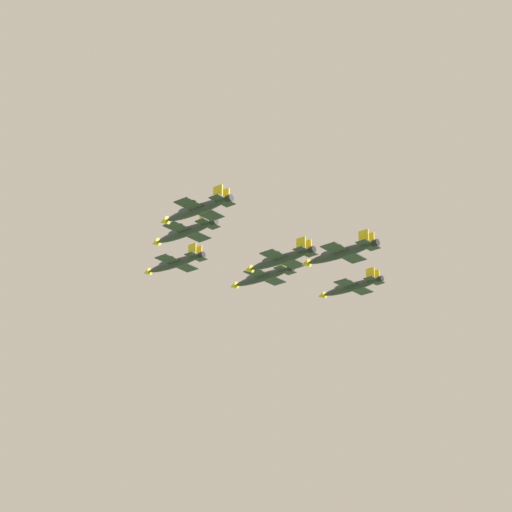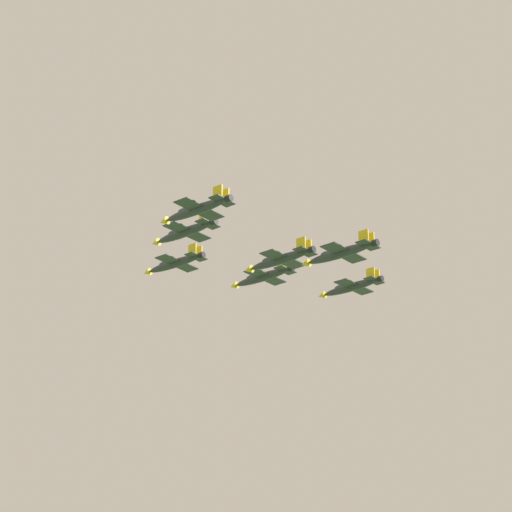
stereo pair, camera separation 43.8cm
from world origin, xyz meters
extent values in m
ellipsoid|color=#2D3338|center=(11.38, -13.61, 146.29)|extent=(15.74, 8.43, 2.09)
cone|color=gold|center=(19.68, -17.24, 146.29)|extent=(2.63, 2.47, 1.78)
ellipsoid|color=#334751|center=(14.65, -15.04, 147.07)|extent=(3.18, 2.55, 1.22)
cube|color=#2D3338|center=(10.63, -13.28, 146.17)|extent=(8.06, 12.13, 0.21)
cube|color=gold|center=(12.72, -8.49, 146.23)|extent=(3.39, 2.09, 0.25)
cube|color=gold|center=(8.54, -18.07, 146.23)|extent=(3.39, 2.09, 0.25)
cube|color=#2D3338|center=(5.12, -10.87, 146.29)|extent=(4.57, 6.13, 0.21)
cube|color=gold|center=(5.83, -10.05, 147.80)|extent=(2.24, 1.19, 3.02)
cube|color=gold|center=(5.00, -11.96, 147.80)|extent=(2.24, 1.19, 3.02)
cylinder|color=black|center=(3.50, -10.17, 146.29)|extent=(1.65, 1.81, 1.46)
ellipsoid|color=#2D3338|center=(2.52, 5.42, 145.27)|extent=(15.81, 9.03, 2.12)
cone|color=gold|center=(10.82, 1.46, 145.27)|extent=(2.69, 2.54, 1.80)
ellipsoid|color=#334751|center=(5.80, 3.86, 146.06)|extent=(3.24, 2.66, 1.24)
cube|color=#2D3338|center=(1.78, 5.78, 145.15)|extent=(8.49, 12.26, 0.21)
cube|color=gold|center=(4.06, 10.56, 145.21)|extent=(3.42, 2.21, 0.25)
cube|color=gold|center=(-0.51, 0.99, 145.21)|extent=(3.42, 2.21, 0.25)
cube|color=#2D3338|center=(-3.73, 8.41, 145.27)|extent=(4.78, 6.22, 0.21)
cube|color=gold|center=(-2.98, 9.23, 146.80)|extent=(2.25, 1.27, 3.07)
cube|color=gold|center=(-3.89, 7.31, 146.80)|extent=(2.25, 1.27, 3.07)
cylinder|color=black|center=(-5.35, 9.18, 145.27)|extent=(1.70, 1.85, 1.49)
ellipsoid|color=#2D3338|center=(-8.83, -19.28, 142.96)|extent=(15.68, 8.87, 2.10)
cone|color=gold|center=(-0.60, -23.16, 142.96)|extent=(2.66, 2.51, 1.79)
ellipsoid|color=#334751|center=(-5.58, -20.81, 143.75)|extent=(3.21, 2.62, 1.23)
cube|color=#2D3338|center=(-9.57, -18.93, 142.84)|extent=(8.36, 12.15, 0.21)
cube|color=gold|center=(-7.33, -14.18, 142.90)|extent=(3.39, 2.17, 0.25)
cube|color=gold|center=(-11.81, -23.68, 142.90)|extent=(3.39, 2.17, 0.25)
cube|color=#2D3338|center=(-15.04, -16.35, 142.96)|extent=(4.71, 6.16, 0.21)
cube|color=gold|center=(-14.30, -15.54, 144.48)|extent=(2.23, 1.25, 3.03)
cube|color=gold|center=(-15.19, -17.44, 144.48)|extent=(2.23, 1.25, 3.03)
cylinder|color=black|center=(-16.65, -15.60, 142.96)|extent=(1.68, 1.83, 1.47)
ellipsoid|color=#2D3338|center=(-6.33, 24.45, 141.03)|extent=(15.63, 8.47, 2.08)
cone|color=gold|center=(1.91, 20.80, 141.03)|extent=(2.62, 2.46, 1.77)
ellipsoid|color=#334751|center=(-3.08, 23.01, 141.81)|extent=(3.17, 2.55, 1.21)
cube|color=#2D3338|center=(-7.07, 24.78, 140.92)|extent=(8.07, 12.06, 0.21)
cube|color=gold|center=(-4.96, 29.53, 140.98)|extent=(3.37, 2.09, 0.25)
cube|color=gold|center=(-9.18, 20.03, 140.98)|extent=(3.37, 2.09, 0.25)
cube|color=#2D3338|center=(-12.54, 27.21, 141.03)|extent=(4.57, 6.10, 0.21)
cube|color=gold|center=(-11.82, 28.03, 142.53)|extent=(2.22, 1.19, 3.00)
cube|color=gold|center=(-12.67, 26.13, 142.53)|extent=(2.22, 1.19, 3.00)
cylinder|color=black|center=(-14.15, 27.92, 141.03)|extent=(1.65, 1.80, 1.46)
ellipsoid|color=#2D3338|center=(-29.04, -24.95, 140.52)|extent=(15.11, 8.69, 2.03)
cone|color=gold|center=(-21.12, -28.77, 140.52)|extent=(2.58, 2.44, 1.73)
ellipsoid|color=#334751|center=(-25.91, -26.46, 141.28)|extent=(3.10, 2.55, 1.18)
cube|color=#2D3338|center=(-29.75, -24.61, 140.41)|extent=(8.15, 11.73, 0.20)
cube|color=gold|center=(-27.55, -20.04, 140.46)|extent=(3.27, 2.12, 0.24)
cube|color=gold|center=(-31.96, -29.18, 140.46)|extent=(3.27, 2.12, 0.24)
cube|color=#2D3338|center=(-35.02, -22.07, 140.52)|extent=(4.59, 5.96, 0.20)
cube|color=gold|center=(-34.29, -21.30, 141.99)|extent=(2.15, 1.22, 2.93)
cube|color=gold|center=(-35.17, -23.13, 141.99)|extent=(2.15, 1.22, 2.93)
cylinder|color=black|center=(-36.56, -21.33, 140.52)|extent=(1.63, 1.77, 1.42)
ellipsoid|color=#2D3338|center=(-17.69, -0.25, 138.87)|extent=(15.80, 8.98, 2.12)
cone|color=gold|center=(-9.39, -4.19, 138.87)|extent=(2.69, 2.54, 1.80)
ellipsoid|color=#334751|center=(-14.41, -1.80, 139.67)|extent=(3.23, 2.65, 1.24)
cube|color=#2D3338|center=(-18.43, 0.10, 138.76)|extent=(8.45, 12.25, 0.21)
cube|color=gold|center=(-16.16, 4.89, 138.82)|extent=(3.42, 2.20, 0.25)
cube|color=gold|center=(-20.70, -4.68, 138.82)|extent=(3.42, 2.20, 0.25)
cube|color=#2D3338|center=(-23.94, 2.72, 138.87)|extent=(4.76, 6.22, 0.21)
cube|color=gold|center=(-23.19, 3.53, 140.41)|extent=(2.25, 1.26, 3.06)
cube|color=gold|center=(-24.10, 1.62, 140.41)|extent=(2.25, 1.26, 3.06)
cylinder|color=black|center=(-25.56, 3.48, 138.87)|extent=(1.70, 1.84, 1.48)
ellipsoid|color=#2D3338|center=(-32.22, 6.43, 136.10)|extent=(15.86, 8.78, 2.12)
cone|color=gold|center=(-23.87, 2.61, 136.10)|extent=(2.67, 2.52, 1.80)
ellipsoid|color=#334751|center=(-28.92, 4.92, 136.89)|extent=(3.23, 2.62, 1.24)
cube|color=#2D3338|center=(-32.97, 6.77, 135.98)|extent=(8.32, 12.26, 0.21)
cube|color=gold|center=(-30.76, 11.59, 136.04)|extent=(3.42, 2.16, 0.25)
cube|color=gold|center=(-35.17, 1.96, 136.04)|extent=(3.42, 2.16, 0.25)
cube|color=#2D3338|center=(-38.51, 9.31, 136.10)|extent=(4.70, 6.21, 0.21)
cube|color=gold|center=(-37.77, 10.13, 137.63)|extent=(2.26, 1.24, 3.06)
cube|color=gold|center=(-38.65, 8.21, 137.63)|extent=(2.26, 1.24, 3.06)
cylinder|color=black|center=(-40.13, 10.05, 136.10)|extent=(1.69, 1.84, 1.48)
camera|label=1|loc=(-67.92, 212.74, 48.20)|focal=76.21mm
camera|label=2|loc=(-68.35, 212.63, 48.20)|focal=76.21mm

